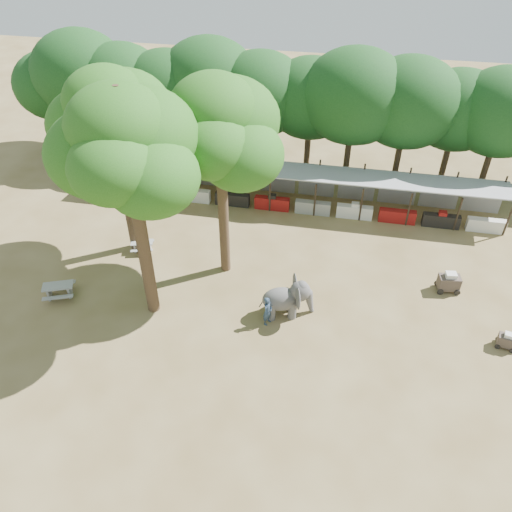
% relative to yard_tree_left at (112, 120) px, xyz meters
% --- Properties ---
extents(ground, '(100.00, 100.00, 0.00)m').
position_rel_yard_tree_left_xyz_m(ground, '(9.13, -7.19, -8.20)').
color(ground, brown).
rests_on(ground, ground).
extents(vendor_stalls, '(28.00, 2.99, 2.80)m').
position_rel_yard_tree_left_xyz_m(vendor_stalls, '(9.13, 6.65, -7.02)').
color(vendor_stalls, gray).
rests_on(vendor_stalls, ground).
extents(yard_tree_left, '(7.10, 6.90, 11.02)m').
position_rel_yard_tree_left_xyz_m(yard_tree_left, '(0.00, 0.00, 0.00)').
color(yard_tree_left, '#332316').
rests_on(yard_tree_left, ground).
extents(yard_tree_center, '(7.10, 6.90, 12.04)m').
position_rel_yard_tree_left_xyz_m(yard_tree_center, '(3.00, -5.00, 1.01)').
color(yard_tree_center, '#332316').
rests_on(yard_tree_center, ground).
extents(yard_tree_back, '(7.10, 6.90, 11.36)m').
position_rel_yard_tree_left_xyz_m(yard_tree_back, '(6.00, -1.00, 0.34)').
color(yard_tree_back, '#332316').
rests_on(yard_tree_back, ground).
extents(backdrop_trees, '(46.46, 5.95, 8.33)m').
position_rel_yard_tree_left_xyz_m(backdrop_trees, '(9.13, 11.81, -2.69)').
color(backdrop_trees, '#332316').
rests_on(backdrop_trees, ground).
extents(elephant, '(2.90, 2.12, 2.16)m').
position_rel_yard_tree_left_xyz_m(elephant, '(10.20, -4.21, -7.12)').
color(elephant, '#444141').
rests_on(elephant, ground).
extents(handler, '(0.62, 0.73, 1.71)m').
position_rel_yard_tree_left_xyz_m(handler, '(9.30, -5.10, -7.34)').
color(handler, '#26384C').
rests_on(handler, ground).
extents(picnic_table_near, '(2.03, 1.93, 0.81)m').
position_rel_yard_tree_left_xyz_m(picnic_table_near, '(-2.25, -5.27, -7.67)').
color(picnic_table_near, gray).
rests_on(picnic_table_near, ground).
extents(picnic_table_far, '(1.59, 1.49, 0.66)m').
position_rel_yard_tree_left_xyz_m(picnic_table_far, '(0.71, -0.47, -7.77)').
color(picnic_table_far, gray).
rests_on(picnic_table_far, ground).
extents(cart_front, '(1.05, 0.81, 0.92)m').
position_rel_yard_tree_left_xyz_m(cart_front, '(21.10, -4.50, -7.75)').
color(cart_front, '#372C25').
rests_on(cart_front, ground).
extents(cart_back, '(1.36, 0.98, 1.23)m').
position_rel_yard_tree_left_xyz_m(cart_back, '(18.72, -0.71, -7.59)').
color(cart_back, '#372C25').
rests_on(cart_back, ground).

